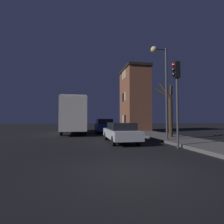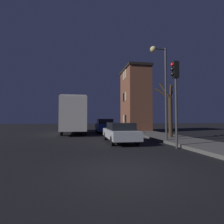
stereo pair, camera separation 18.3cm
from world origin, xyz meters
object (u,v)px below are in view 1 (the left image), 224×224
at_px(car_near_lane, 120,132).
at_px(traffic_light, 176,86).
at_px(bus, 75,113).
at_px(bare_tree, 170,108).
at_px(streetlamp, 162,76).
at_px(car_mid_lane, 104,126).

bearing_deg(car_near_lane, traffic_light, -49.94).
bearing_deg(bus, traffic_light, -64.02).
distance_m(bare_tree, bus, 10.85).
height_order(traffic_light, bare_tree, traffic_light).
distance_m(streetlamp, car_mid_lane, 10.23).
relative_size(bus, car_mid_lane, 2.27).
height_order(streetlamp, bus, streetlamp).
height_order(car_near_lane, car_mid_lane, car_mid_lane).
xyz_separation_m(streetlamp, car_near_lane, (-2.80, 0.52, -3.85)).
bearing_deg(streetlamp, bare_tree, 48.67).
bearing_deg(streetlamp, traffic_light, -97.92).
relative_size(traffic_light, car_mid_lane, 1.09).
distance_m(traffic_light, bare_tree, 4.62).
bearing_deg(bare_tree, bus, 134.67).
bearing_deg(bare_tree, traffic_light, -114.11).
bearing_deg(car_near_lane, streetlamp, -10.49).
distance_m(bare_tree, car_near_lane, 4.81).
distance_m(streetlamp, car_near_lane, 4.79).
height_order(bare_tree, bus, bare_tree).
xyz_separation_m(traffic_light, car_mid_lane, (-2.40, 11.54, -2.55)).
relative_size(streetlamp, bare_tree, 1.48).
relative_size(streetlamp, car_mid_lane, 1.48).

